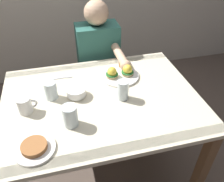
{
  "coord_description": "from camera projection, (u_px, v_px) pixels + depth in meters",
  "views": [
    {
      "loc": [
        -0.2,
        -1.07,
        1.64
      ],
      "look_at": [
        0.07,
        0.0,
        0.78
      ],
      "focal_mm": 36.89,
      "sensor_mm": 36.0,
      "label": 1
    }
  ],
  "objects": [
    {
      "name": "water_glass_far",
      "position": [
        51.0,
        91.0,
        1.39
      ],
      "size": [
        0.08,
        0.08,
        0.11
      ],
      "color": "silver",
      "rests_on": "dining_table"
    },
    {
      "name": "fork",
      "position": [
        62.0,
        78.0,
        1.58
      ],
      "size": [
        0.16,
        0.02,
        0.0
      ],
      "color": "silver",
      "rests_on": "dining_table"
    },
    {
      "name": "side_plate",
      "position": [
        34.0,
        148.0,
        1.1
      ],
      "size": [
        0.2,
        0.2,
        0.04
      ],
      "color": "white",
      "rests_on": "dining_table"
    },
    {
      "name": "dining_table",
      "position": [
        102.0,
        110.0,
        1.48
      ],
      "size": [
        1.2,
        0.9,
        0.74
      ],
      "color": "beige",
      "rests_on": "ground_plane"
    },
    {
      "name": "ground_plane",
      "position": [
        104.0,
        168.0,
        1.87
      ],
      "size": [
        6.0,
        6.0,
        0.0
      ],
      "primitive_type": "plane",
      "color": "brown"
    },
    {
      "name": "coffee_mug",
      "position": [
        25.0,
        105.0,
        1.29
      ],
      "size": [
        0.11,
        0.08,
        0.09
      ],
      "color": "white",
      "rests_on": "dining_table"
    },
    {
      "name": "water_glass_extra",
      "position": [
        123.0,
        91.0,
        1.38
      ],
      "size": [
        0.07,
        0.07,
        0.12
      ],
      "color": "silver",
      "rests_on": "dining_table"
    },
    {
      "name": "fruit_bowl",
      "position": [
        76.0,
        92.0,
        1.41
      ],
      "size": [
        0.12,
        0.12,
        0.05
      ],
      "color": "white",
      "rests_on": "dining_table"
    },
    {
      "name": "water_glass_near",
      "position": [
        70.0,
        117.0,
        1.2
      ],
      "size": [
        0.08,
        0.08,
        0.12
      ],
      "color": "silver",
      "rests_on": "dining_table"
    },
    {
      "name": "diner_person",
      "position": [
        99.0,
        60.0,
        1.95
      ],
      "size": [
        0.34,
        0.54,
        1.14
      ],
      "color": "#33333D",
      "rests_on": "ground_plane"
    },
    {
      "name": "eggs_benedict_plate",
      "position": [
        120.0,
        73.0,
        1.58
      ],
      "size": [
        0.27,
        0.27,
        0.09
      ],
      "color": "white",
      "rests_on": "dining_table"
    }
  ]
}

